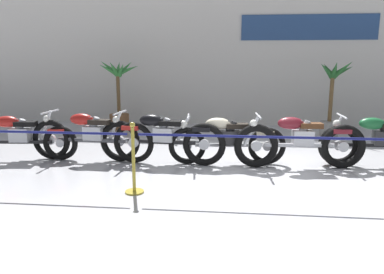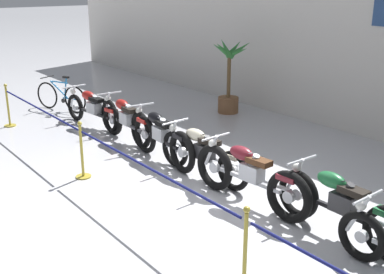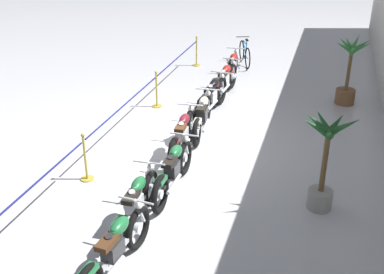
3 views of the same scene
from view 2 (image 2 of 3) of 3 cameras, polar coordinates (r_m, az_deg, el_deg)
name	(u,v)px [view 2 (image 2 of 3)]	position (r m, az deg, el deg)	size (l,w,h in m)	color
ground_plane	(202,199)	(7.91, 1.18, -7.40)	(120.00, 120.00, 0.00)	silver
motorcycle_red_0	(93,109)	(11.83, -11.68, 3.27)	(2.33, 0.63, 0.92)	black
motorcycle_red_1	(126,120)	(10.60, -7.81, 1.97)	(2.47, 0.62, 0.97)	black
motorcycle_black_2	(160,136)	(9.47, -3.83, 0.11)	(2.43, 0.62, 0.98)	black
motorcycle_cream_3	(202,153)	(8.58, 1.20, -1.93)	(2.19, 0.62, 0.93)	black
motorcycle_maroon_4	(249,176)	(7.61, 6.77, -4.62)	(2.36, 0.62, 0.98)	black
motorcycle_green_5	(340,205)	(6.94, 17.12, -7.76)	(2.22, 0.62, 0.95)	black
bicycle	(61,97)	(13.58, -15.26, 4.65)	(1.64, 0.76, 0.98)	black
potted_palm_right_of_row	(229,80)	(12.86, 4.41, 6.79)	(1.20, 0.98, 1.97)	brown
stanchion_far_left	(96,147)	(8.20, -11.28, -1.11)	(12.35, 0.28, 1.05)	gold
stanchion_mid_left	(82,159)	(8.85, -12.88, -2.52)	(0.28, 0.28, 1.05)	gold
stanchion_mid_right	(245,262)	(5.67, 6.26, -14.49)	(0.28, 0.28, 1.05)	gold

